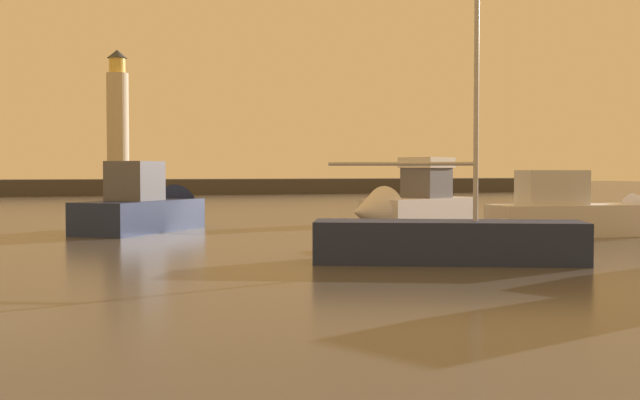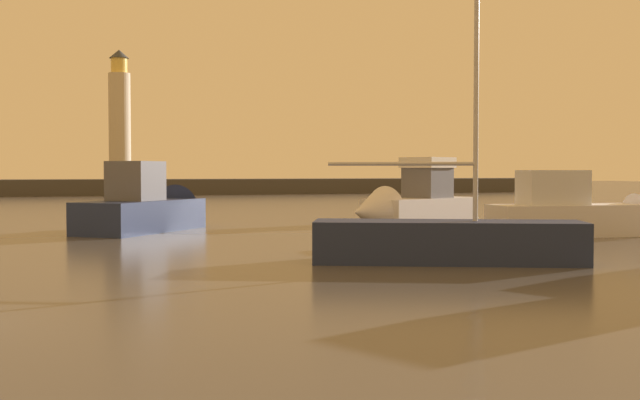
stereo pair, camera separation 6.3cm
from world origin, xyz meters
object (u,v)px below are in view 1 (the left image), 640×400
Objects in this scene: motorboat_4 at (157,209)px; motorboat_6 at (588,214)px; lighthouse at (118,118)px; motorboat_2 at (406,203)px; sailboat_moored at (448,240)px.

motorboat_4 is 0.99× the size of motorboat_6.
motorboat_2 is (9.53, -43.25, -6.24)m from lighthouse.
sailboat_moored is (5.55, -12.84, -0.21)m from motorboat_4.
lighthouse is at bearing 94.55° from sailboat_moored.
motorboat_6 is at bearing -76.07° from lighthouse.
motorboat_2 is at bearing 69.94° from sailboat_moored.
motorboat_4 is at bearing 113.36° from sailboat_moored.
motorboat_2 is 10.58m from motorboat_4.
lighthouse reaches higher than motorboat_2.
lighthouse is 44.72m from motorboat_2.
motorboat_6 is (12.72, -51.26, -6.32)m from lighthouse.
sailboat_moored is at bearing -85.45° from lighthouse.
sailboat_moored is at bearing -145.28° from motorboat_6.
lighthouse reaches higher than sailboat_moored.
motorboat_4 is at bearing 152.44° from motorboat_6.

